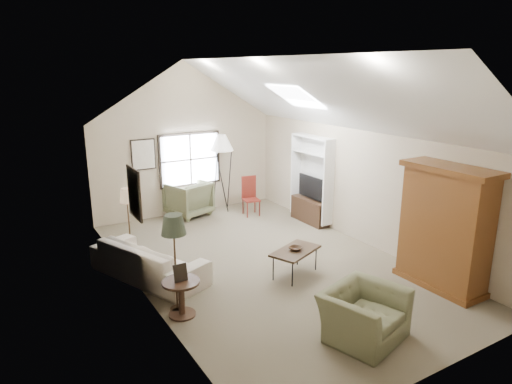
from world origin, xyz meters
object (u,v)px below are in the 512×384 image
armoire (445,228)px  coffee_table (295,262)px  sofa (149,260)px  armchair_near (364,315)px  side_chair (251,196)px  armchair_far (188,199)px  side_table (182,298)px

armoire → coffee_table: armoire is taller
armoire → sofa: bearing=145.4°
armchair_near → sofa: bearing=103.8°
coffee_table → side_chair: bearing=72.3°
armoire → sofa: size_ratio=0.93×
armchair_far → side_table: 5.13m
armchair_near → coffee_table: bearing=64.4°
sofa → armchair_far: armchair_far is taller
armchair_far → side_chair: size_ratio=0.98×
armoire → armchair_far: bearing=110.5°
armchair_near → side_chair: side_chair is taller
armoire → coffee_table: size_ratio=2.20×
side_chair → armchair_near: bearing=-94.8°
armchair_near → side_table: bearing=120.3°
armchair_far → coffee_table: 4.43m
sofa → side_chair: (3.53, 2.23, 0.17)m
sofa → coffee_table: bearing=-141.6°
armoire → armchair_far: 6.55m
sofa → side_table: 1.60m
armoire → side_chair: armoire is taller
side_table → armchair_near: bearing=-43.8°
armoire → sofa: 5.38m
sofa → coffee_table: size_ratio=2.38×
armchair_far → side_chair: (1.43, -0.84, 0.06)m
sofa → armchair_near: armchair_near is taller
armoire → side_chair: 5.36m
armchair_far → side_chair: 1.66m
coffee_table → armchair_far: bearing=93.8°
armoire → armchair_far: armoire is taller
armchair_near → side_table: size_ratio=1.90×
sofa → armchair_near: size_ratio=2.10×
armchair_near → armoire: bearing=-3.8°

